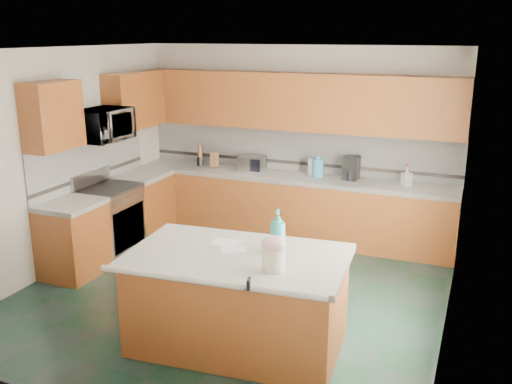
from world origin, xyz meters
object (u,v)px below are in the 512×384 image
at_px(soap_bottle_island, 278,232).
at_px(toaster_oven, 252,163).
at_px(knife_block, 214,160).
at_px(island_top, 238,257).
at_px(treat_jar, 273,259).
at_px(coffee_maker, 351,168).
at_px(island_base, 238,303).

xyz_separation_m(soap_bottle_island, toaster_oven, (-1.44, 2.87, -0.10)).
bearing_deg(knife_block, island_top, -82.12).
xyz_separation_m(treat_jar, knife_block, (-2.15, 3.25, 0.01)).
bearing_deg(soap_bottle_island, island_top, -163.29).
distance_m(island_top, toaster_oven, 3.23).
distance_m(knife_block, coffee_maker, 2.06).
height_order(toaster_oven, coffee_maker, coffee_maker).
bearing_deg(coffee_maker, island_top, -91.23).
bearing_deg(coffee_maker, island_base, -91.23).
xyz_separation_m(treat_jar, toaster_oven, (-1.54, 3.25, 0.01)).
bearing_deg(toaster_oven, knife_block, 170.97).
height_order(soap_bottle_island, coffee_maker, soap_bottle_island).
relative_size(island_base, knife_block, 8.70).
bearing_deg(knife_block, soap_bottle_island, -76.20).
relative_size(island_top, treat_jar, 9.67).
bearing_deg(toaster_oven, island_top, -78.87).
relative_size(island_base, coffee_maker, 5.81).
distance_m(island_base, soap_bottle_island, 0.78).
height_order(soap_bottle_island, toaster_oven, soap_bottle_island).
relative_size(treat_jar, soap_bottle_island, 0.50).
xyz_separation_m(soap_bottle_island, coffee_maker, (0.01, 2.90, -0.04)).
height_order(island_base, island_top, island_top).
height_order(treat_jar, toaster_oven, toaster_oven).
distance_m(island_base, coffee_maker, 3.15).
relative_size(island_top, knife_block, 9.16).
bearing_deg(coffee_maker, knife_block, -174.16).
bearing_deg(toaster_oven, island_base, -78.87).
bearing_deg(treat_jar, coffee_maker, 107.28).
height_order(island_base, knife_block, knife_block).
relative_size(soap_bottle_island, knife_block, 1.88).
bearing_deg(island_base, coffee_maker, 79.09).
xyz_separation_m(island_top, coffee_maker, (0.33, 3.06, 0.19)).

